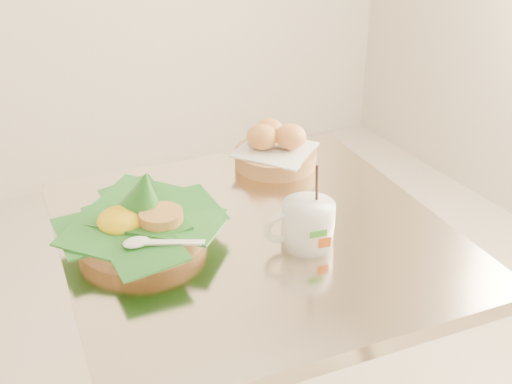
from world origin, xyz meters
name	(u,v)px	position (x,y,z in m)	size (l,w,h in m)	color
cafe_table	(256,324)	(0.21, -0.02, 0.53)	(0.75, 0.75, 0.75)	gray
rice_basket	(141,220)	(0.01, 0.05, 0.79)	(0.29, 0.29, 0.15)	tan
bread_basket	(275,149)	(0.38, 0.22, 0.79)	(0.22, 0.22, 0.10)	tan
coffee_mug	(307,223)	(0.27, -0.10, 0.79)	(0.13, 0.10, 0.16)	white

